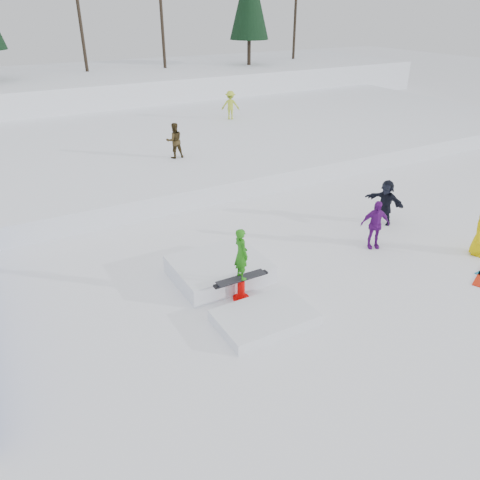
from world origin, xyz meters
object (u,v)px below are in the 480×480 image
walker_olive (174,141)px  spectator_dark (385,202)px  spectator_purple (375,225)px  jib_rail_feature (231,280)px  walker_ygreen (230,105)px

walker_olive → spectator_dark: (4.50, -8.72, -0.78)m
spectator_purple → jib_rail_feature: (-5.26, 0.05, -0.51)m
spectator_dark → jib_rail_feature: jib_rail_feature is taller
walker_olive → spectator_dark: bearing=121.5°
jib_rail_feature → walker_ygreen: bearing=61.7°
spectator_dark → jib_rail_feature: size_ratio=0.37×
walker_ygreen → spectator_dark: walker_ygreen is taller
walker_olive → jib_rail_feature: (-2.44, -9.90, -1.29)m
spectator_purple → walker_ygreen: bearing=102.9°
spectator_purple → jib_rail_feature: bearing=-156.3°
walker_olive → spectator_purple: walker_olive is taller
walker_olive → walker_ygreen: 8.27m
walker_olive → jib_rail_feature: bearing=80.4°
walker_olive → walker_ygreen: (5.97, 5.73, 0.04)m
jib_rail_feature → spectator_dark: bearing=9.6°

